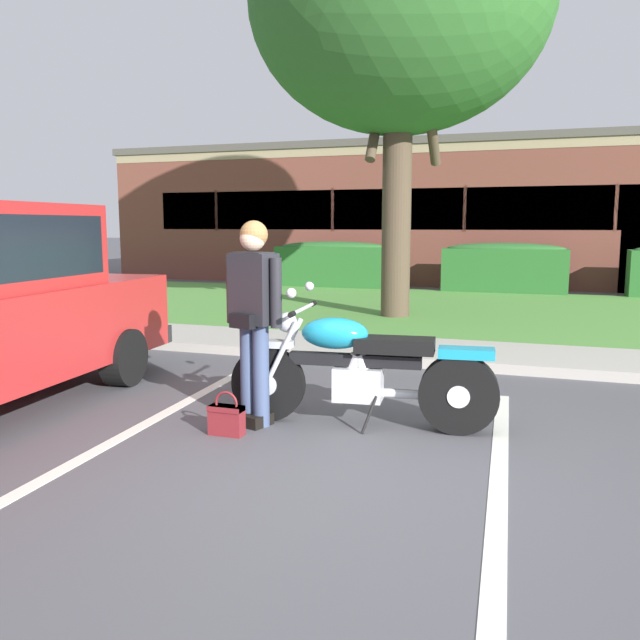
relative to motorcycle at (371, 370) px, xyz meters
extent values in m
plane|color=#4C4C51|center=(0.19, -1.02, -0.48)|extent=(140.00, 140.00, 0.00)
cube|color=#ADA89E|center=(0.19, 2.46, -0.42)|extent=(60.00, 0.20, 0.12)
cube|color=#ADA89E|center=(0.19, 3.31, -0.44)|extent=(60.00, 1.50, 0.08)
cube|color=#518E3D|center=(0.19, 7.67, -0.45)|extent=(60.00, 7.22, 0.06)
cube|color=silver|center=(-1.80, -0.82, -0.48)|extent=(0.36, 4.40, 0.01)
cube|color=silver|center=(1.09, -0.82, -0.48)|extent=(0.36, 4.40, 0.01)
cylinder|color=black|center=(-0.88, -0.10, -0.16)|extent=(0.65, 0.17, 0.64)
cylinder|color=silver|center=(-0.88, -0.10, -0.16)|extent=(0.19, 0.14, 0.18)
cylinder|color=black|center=(0.71, 0.07, -0.16)|extent=(0.66, 0.25, 0.64)
cylinder|color=silver|center=(0.71, 0.07, -0.16)|extent=(0.20, 0.22, 0.18)
cube|color=silver|center=(-0.88, -0.10, 0.19)|extent=(0.45, 0.19, 0.06)
cube|color=teal|center=(0.76, 0.08, 0.18)|extent=(0.46, 0.25, 0.08)
cylinder|color=silver|center=(-0.74, -0.17, 0.12)|extent=(0.31, 0.08, 0.58)
cylinder|color=silver|center=(-0.76, -0.01, 0.12)|extent=(0.31, 0.08, 0.58)
sphere|color=silver|center=(-0.71, -0.08, 0.38)|extent=(0.17, 0.17, 0.17)
cylinder|color=silver|center=(-0.57, -0.07, 0.50)|extent=(0.11, 0.72, 0.03)
cylinder|color=black|center=(-0.53, -0.42, 0.50)|extent=(0.05, 0.10, 0.04)
cylinder|color=black|center=(-0.61, 0.29, 0.50)|extent=(0.05, 0.10, 0.04)
sphere|color=silver|center=(-0.56, -0.37, 0.66)|extent=(0.08, 0.08, 0.08)
sphere|color=silver|center=(-0.63, 0.23, 0.66)|extent=(0.08, 0.08, 0.08)
cube|color=black|center=(-0.14, -0.02, 0.08)|extent=(1.10, 0.22, 0.10)
ellipsoid|color=teal|center=(-0.31, -0.04, 0.30)|extent=(0.59, 0.38, 0.26)
cube|color=black|center=(0.19, 0.02, 0.22)|extent=(0.67, 0.35, 0.12)
cube|color=silver|center=(-0.11, -0.02, -0.12)|extent=(0.42, 0.28, 0.28)
cylinder|color=silver|center=(-0.14, -0.02, 0.04)|extent=(0.19, 0.14, 0.21)
cylinder|color=silver|center=(-0.07, -0.01, 0.04)|extent=(0.19, 0.14, 0.21)
cylinder|color=silver|center=(0.24, 0.16, -0.22)|extent=(0.61, 0.15, 0.08)
cylinder|color=silver|center=(0.44, 0.19, -0.22)|extent=(0.61, 0.15, 0.08)
cylinder|color=black|center=(0.03, -0.16, -0.33)|extent=(0.11, 0.13, 0.30)
cube|color=black|center=(-0.88, -0.30, -0.43)|extent=(0.17, 0.26, 0.10)
cube|color=black|center=(-1.01, -0.26, -0.43)|extent=(0.17, 0.26, 0.10)
cylinder|color=#3D4C70|center=(-0.87, -0.28, -0.05)|extent=(0.14, 0.14, 0.86)
cylinder|color=#3D4C70|center=(-1.01, -0.24, -0.05)|extent=(0.14, 0.14, 0.86)
cube|color=#232328|center=(-0.94, -0.26, 0.67)|extent=(0.43, 0.32, 0.58)
cube|color=#232328|center=(-0.94, -0.26, 0.94)|extent=(0.34, 0.28, 0.06)
sphere|color=beige|center=(-0.94, -0.26, 1.08)|extent=(0.21, 0.21, 0.21)
sphere|color=olive|center=(-0.93, -0.24, 1.11)|extent=(0.23, 0.23, 0.23)
cube|color=black|center=(-0.98, -0.38, 0.42)|extent=(0.24, 0.16, 0.12)
cylinder|color=#232328|center=(-0.71, -0.33, 0.65)|extent=(0.09, 0.09, 0.56)
cylinder|color=#232328|center=(-1.17, -0.19, 0.65)|extent=(0.09, 0.09, 0.56)
cube|color=maroon|center=(-1.04, -0.59, -0.36)|extent=(0.28, 0.12, 0.24)
cube|color=maroon|center=(-1.04, -0.60, -0.26)|extent=(0.28, 0.13, 0.04)
torus|color=maroon|center=(-1.04, -0.59, -0.22)|extent=(0.20, 0.02, 0.20)
cube|color=black|center=(-2.73, -1.07, 1.00)|extent=(0.27, 2.72, 0.55)
cube|color=black|center=(-3.66, 0.09, 0.96)|extent=(1.57, 0.37, 0.51)
cube|color=black|center=(-3.77, 1.39, -0.08)|extent=(1.90, 0.26, 0.20)
cylinder|color=black|center=(-2.81, 0.54, -0.18)|extent=(0.29, 0.62, 0.60)
cylinder|color=#4C3D2D|center=(-1.21, 6.31, 1.25)|extent=(0.51, 0.51, 3.46)
ellipsoid|color=#2D6628|center=(-1.21, 6.31, 4.89)|extent=(5.11, 5.11, 4.34)
cylinder|color=#4C3D2D|center=(-0.64, 6.31, 2.88)|extent=(0.18, 1.27, 1.31)
cylinder|color=#4C3D2D|center=(-1.60, 6.31, 2.89)|extent=(0.18, 0.92, 1.31)
cube|color=#286028|center=(-4.04, 11.47, 0.07)|extent=(3.04, 0.90, 1.10)
ellipsoid|color=#286028|center=(-4.04, 11.47, 0.62)|extent=(2.88, 0.84, 0.28)
cube|color=#286028|center=(0.34, 11.47, 0.07)|extent=(2.94, 0.90, 1.10)
ellipsoid|color=#286028|center=(0.34, 11.47, 0.62)|extent=(2.79, 0.84, 0.28)
cube|color=brown|center=(-0.79, 17.78, 1.42)|extent=(21.40, 10.41, 3.80)
cube|color=#998466|center=(-0.79, 12.61, 3.20)|extent=(21.40, 0.10, 0.24)
cube|color=#4C4742|center=(-0.79, 17.78, 3.42)|extent=(21.61, 10.51, 0.20)
cube|color=#1E282D|center=(-0.79, 12.60, 1.61)|extent=(18.19, 0.06, 1.10)
cube|color=brown|center=(-8.06, 12.59, 1.61)|extent=(0.08, 0.04, 1.20)
cube|color=brown|center=(-4.43, 12.59, 1.61)|extent=(0.08, 0.04, 1.20)
cube|color=brown|center=(-0.79, 12.59, 1.61)|extent=(0.08, 0.04, 1.20)
cube|color=brown|center=(2.85, 12.59, 1.61)|extent=(0.08, 0.04, 1.20)
camera|label=1|loc=(1.34, -5.16, 1.19)|focal=36.99mm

